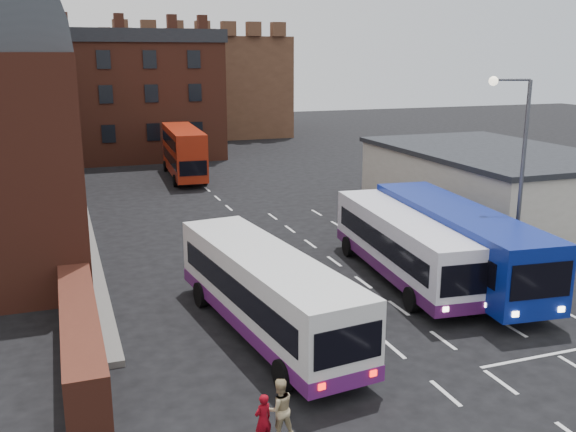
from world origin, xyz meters
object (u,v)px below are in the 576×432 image
object	(u,v)px
bus_red_double	(184,152)
pedestrian_red	(263,420)
bus_blue	(457,238)
bus_white_inbound	(404,242)
street_lamp	(516,160)
pedestrian_beige	(279,408)
bus_white_outbound	(266,287)

from	to	relation	value
bus_red_double	pedestrian_red	xyz separation A→B (m)	(-5.23, -37.75, -1.47)
bus_blue	bus_white_inbound	bearing A→B (deg)	-16.92
bus_red_double	street_lamp	bearing A→B (deg)	110.36
bus_white_inbound	pedestrian_beige	bearing A→B (deg)	51.76
bus_blue	street_lamp	distance (m)	4.23
street_lamp	pedestrian_beige	distance (m)	16.67
bus_white_outbound	pedestrian_red	world-z (taller)	bus_white_outbound
pedestrian_red	pedestrian_beige	size ratio (longest dim) A/B	0.86
bus_red_double	pedestrian_beige	world-z (taller)	bus_red_double
bus_white_outbound	pedestrian_beige	distance (m)	6.60
bus_white_inbound	pedestrian_beige	distance (m)	13.54
bus_white_inbound	bus_blue	distance (m)	2.30
bus_red_double	street_lamp	xyz separation A→B (m)	(9.04, -29.34, 3.26)
street_lamp	bus_blue	bearing A→B (deg)	163.63
bus_white_outbound	bus_red_double	world-z (taller)	bus_red_double
pedestrian_red	bus_white_outbound	bearing A→B (deg)	-128.01
bus_white_outbound	bus_white_inbound	distance (m)	8.40
bus_blue	bus_red_double	distance (m)	29.45
street_lamp	bus_red_double	bearing A→B (deg)	107.11
bus_red_double	pedestrian_beige	size ratio (longest dim) A/B	6.23
bus_blue	pedestrian_red	size ratio (longest dim) A/B	8.64
bus_white_outbound	pedestrian_red	xyz separation A→B (m)	(-2.18, -6.50, -1.08)
bus_white_outbound	bus_white_inbound	world-z (taller)	bus_white_outbound
bus_red_double	bus_white_outbound	bearing A→B (deg)	87.68
bus_blue	pedestrian_beige	xyz separation A→B (m)	(-11.45, -8.89, -1.13)
bus_blue	bus_red_double	bearing A→B (deg)	-71.07
bus_white_inbound	bus_red_double	world-z (taller)	bus_red_double
bus_white_outbound	pedestrian_beige	world-z (taller)	bus_white_outbound
bus_red_double	street_lamp	world-z (taller)	street_lamp
pedestrian_beige	bus_white_outbound	bearing A→B (deg)	-105.79
bus_white_outbound	pedestrian_red	size ratio (longest dim) A/B	7.94
bus_white_inbound	street_lamp	world-z (taller)	street_lamp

